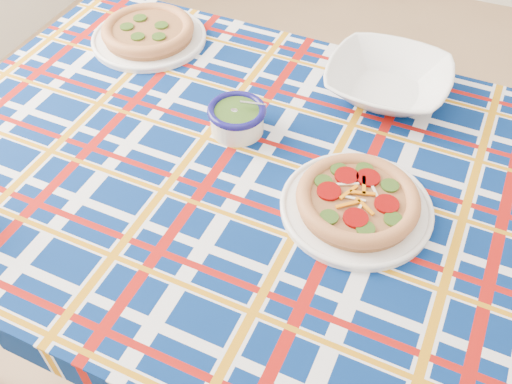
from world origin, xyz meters
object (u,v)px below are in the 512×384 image
at_px(pesto_bowl, 237,116).
at_px(serving_bowl, 388,81).
at_px(dining_table, 284,205).
at_px(main_focaccia_plate, 358,200).

distance_m(pesto_bowl, serving_bowl, 0.34).
bearing_deg(serving_bowl, pesto_bowl, -136.60).
xyz_separation_m(pesto_bowl, serving_bowl, (0.25, 0.24, -0.00)).
height_order(dining_table, pesto_bowl, pesto_bowl).
xyz_separation_m(dining_table, serving_bowl, (0.11, 0.33, 0.10)).
relative_size(pesto_bowl, serving_bowl, 0.45).
bearing_deg(serving_bowl, main_focaccia_plate, -84.38).
bearing_deg(main_focaccia_plate, dining_table, 171.50).
height_order(dining_table, serving_bowl, serving_bowl).
distance_m(main_focaccia_plate, serving_bowl, 0.35).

